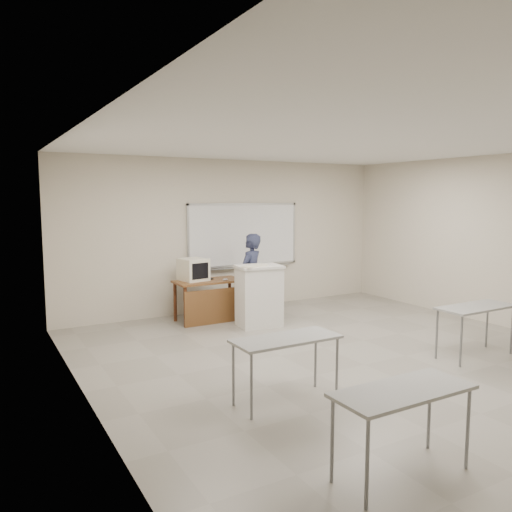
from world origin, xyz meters
TOP-DOWN VIEW (x-y plane):
  - floor at (0.00, 0.00)m, footprint 7.00×8.00m
  - whiteboard at (0.30, 3.97)m, footprint 2.48×0.10m
  - student_desks at (-0.00, -1.35)m, footprint 4.40×2.20m
  - instructor_desk at (-0.81, 3.19)m, footprint 1.23×0.62m
  - podium at (-0.20, 2.50)m, footprint 0.76×0.56m
  - crt_monitor at (-1.06, 3.43)m, footprint 0.44×0.49m
  - laptop at (-0.91, 3.46)m, footprint 0.36×0.34m
  - mouse at (-0.56, 3.10)m, footprint 0.11×0.08m
  - keyboard at (-0.35, 2.38)m, footprint 0.52×0.30m
  - presenter at (-0.09, 3.00)m, footprint 0.70×0.64m

SIDE VIEW (x-z plane):
  - floor at x=0.00m, z-range -0.01..0.00m
  - instructor_desk at x=-0.81m, z-range 0.14..0.89m
  - podium at x=-0.20m, z-range 0.00..1.08m
  - student_desks at x=0.00m, z-range 0.31..1.04m
  - mouse at x=-0.56m, z-range 0.75..0.79m
  - presenter at x=-0.09m, z-range 0.00..1.60m
  - laptop at x=-0.91m, z-range 0.68..0.94m
  - crt_monitor at x=-1.06m, z-range 0.74..1.16m
  - keyboard at x=-0.35m, z-range 1.08..1.10m
  - whiteboard at x=0.30m, z-range 0.83..2.14m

